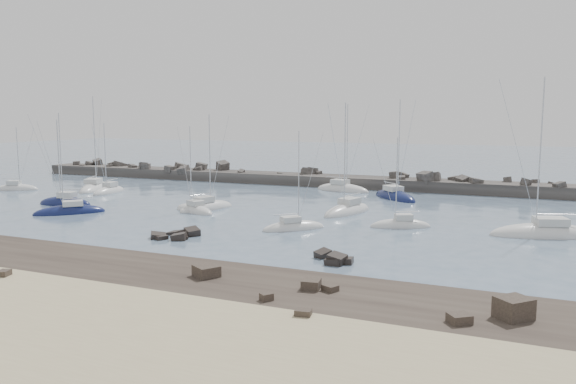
# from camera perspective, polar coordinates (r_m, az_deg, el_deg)

# --- Properties ---
(ground) EXTENTS (400.00, 400.00, 0.00)m
(ground) POSITION_cam_1_polar(r_m,az_deg,el_deg) (62.97, -4.36, -3.33)
(ground) COLOR slate
(ground) RESTS_ON ground
(rock_shelf) EXTENTS (140.00, 12.53, 1.94)m
(rock_shelf) POSITION_cam_1_polar(r_m,az_deg,el_deg) (45.40, -17.84, -7.96)
(rock_shelf) COLOR #2C241E
(rock_shelf) RESTS_ON ground
(rock_cluster_near) EXTENTS (4.50, 4.53, 1.68)m
(rock_cluster_near) POSITION_cam_1_polar(r_m,az_deg,el_deg) (57.29, -11.31, -4.54)
(rock_cluster_near) COLOR black
(rock_cluster_near) RESTS_ON ground
(rock_cluster_far) EXTENTS (3.81, 3.32, 1.64)m
(rock_cluster_far) POSITION_cam_1_polar(r_m,az_deg,el_deg) (46.79, 4.85, -7.03)
(rock_cluster_far) COLOR black
(rock_cluster_far) RESTS_ON ground
(breakwater) EXTENTS (115.00, 6.89, 5.15)m
(breakwater) POSITION_cam_1_polar(r_m,az_deg,el_deg) (100.38, 1.74, 0.95)
(breakwater) COLOR #322F2D
(breakwater) RESTS_ON ground
(sailboat_0) EXTENTS (7.24, 5.14, 11.31)m
(sailboat_0) POSITION_cam_1_polar(r_m,az_deg,el_deg) (102.81, -25.88, 0.26)
(sailboat_0) COLOR silver
(sailboat_0) RESTS_ON ground
(sailboat_1) EXTENTS (6.96, 10.95, 16.55)m
(sailboat_1) POSITION_cam_1_polar(r_m,az_deg,el_deg) (98.21, -19.03, 0.30)
(sailboat_1) COLOR silver
(sailboat_1) RESTS_ON ground
(sailboat_2) EXTENTS (8.13, 3.58, 12.70)m
(sailboat_2) POSITION_cam_1_polar(r_m,az_deg,el_deg) (82.69, -21.70, -1.12)
(sailboat_2) COLOR #101945
(sailboat_2) RESTS_ON ground
(sailboat_3) EXTENTS (5.32, 8.73, 13.33)m
(sailboat_3) POSITION_cam_1_polar(r_m,az_deg,el_deg) (73.88, -8.28, -1.65)
(sailboat_3) COLOR silver
(sailboat_3) RESTS_ON ground
(sailboat_4) EXTENTS (10.00, 5.03, 15.19)m
(sailboat_4) POSITION_cam_1_polar(r_m,az_deg,el_deg) (91.81, 5.54, 0.20)
(sailboat_4) COLOR silver
(sailboat_4) RESTS_ON ground
(sailboat_5) EXTENTS (7.66, 5.12, 11.74)m
(sailboat_5) POSITION_cam_1_polar(r_m,az_deg,el_deg) (72.27, -9.51, -1.89)
(sailboat_5) COLOR silver
(sailboat_5) RESTS_ON ground
(sailboat_6) EXTENTS (5.29, 9.78, 14.86)m
(sailboat_6) POSITION_cam_1_polar(r_m,az_deg,el_deg) (70.72, 6.06, -2.02)
(sailboat_6) COLOR silver
(sailboat_6) RESTS_ON ground
(sailboat_7) EXTENTS (6.61, 6.63, 11.36)m
(sailboat_7) POSITION_cam_1_polar(r_m,az_deg,el_deg) (60.15, 0.56, -3.70)
(sailboat_7) COLOR silver
(sailboat_7) RESTS_ON ground
(sailboat_8) EXTENTS (9.09, 9.28, 15.65)m
(sailboat_8) POSITION_cam_1_polar(r_m,az_deg,el_deg) (84.45, 10.79, -0.55)
(sailboat_8) COLOR #101945
(sailboat_8) RESTS_ON ground
(sailboat_9) EXTENTS (6.90, 4.58, 10.66)m
(sailboat_9) POSITION_cam_1_polar(r_m,az_deg,el_deg) (62.50, 11.36, -3.41)
(sailboat_9) COLOR silver
(sailboat_9) RESTS_ON ground
(sailboat_11) EXTENTS (11.38, 6.76, 17.08)m
(sailboat_11) POSITION_cam_1_polar(r_m,az_deg,el_deg) (62.42, 24.61, -3.97)
(sailboat_11) COLOR silver
(sailboat_11) RESTS_ON ground
(sailboat_13) EXTENTS (7.80, 7.98, 13.43)m
(sailboat_13) POSITION_cam_1_polar(r_m,az_deg,el_deg) (75.19, -21.30, -1.94)
(sailboat_13) COLOR #101945
(sailboat_13) RESTS_ON ground
(sailboat_14) EXTENTS (2.95, 7.62, 12.04)m
(sailboat_14) POSITION_cam_1_polar(r_m,az_deg,el_deg) (93.42, -17.71, 0.00)
(sailboat_14) COLOR silver
(sailboat_14) RESTS_ON ground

